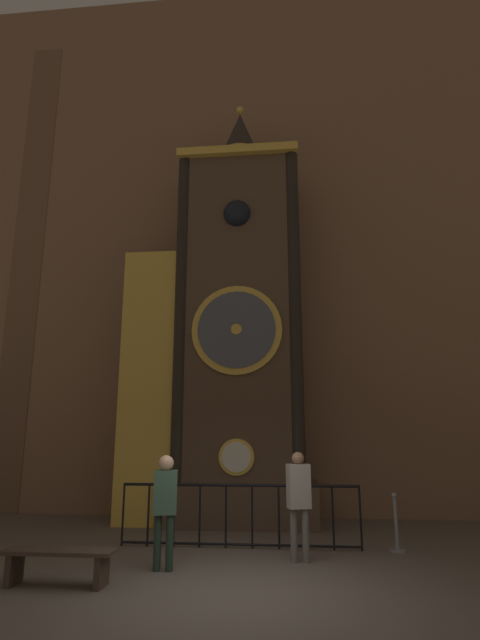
{
  "coord_description": "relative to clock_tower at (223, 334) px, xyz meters",
  "views": [
    {
      "loc": [
        0.75,
        -6.54,
        1.85
      ],
      "look_at": [
        -0.44,
        4.98,
        4.58
      ],
      "focal_mm": 28.0,
      "sensor_mm": 36.0,
      "label": 1
    }
  ],
  "objects": [
    {
      "name": "railing_fence",
      "position": [
        0.63,
        -2.32,
        -3.66
      ],
      "size": [
        4.19,
        0.05,
        1.06
      ],
      "color": "black",
      "rests_on": "ground_plane"
    },
    {
      "name": "clock_tower",
      "position": [
        0.0,
        0.0,
        0.0
      ],
      "size": [
        4.4,
        1.78,
        10.41
      ],
      "color": "brown",
      "rests_on": "ground_plane"
    },
    {
      "name": "visitor_bench",
      "position": [
        -1.46,
        -4.8,
        -3.92
      ],
      "size": [
        1.47,
        0.4,
        0.44
      ],
      "color": "#423328",
      "rests_on": "ground_plane"
    },
    {
      "name": "visitor_near",
      "position": [
        -0.29,
        -3.93,
        -3.27
      ],
      "size": [
        0.38,
        0.3,
        1.6
      ],
      "rotation": [
        0.0,
        0.0,
        0.24
      ],
      "color": "#213427",
      "rests_on": "ground_plane"
    },
    {
      "name": "visitor_far",
      "position": [
        1.67,
        -3.22,
        -3.26
      ],
      "size": [
        0.39,
        0.31,
        1.63
      ],
      "rotation": [
        0.0,
        0.0,
        0.31
      ],
      "color": "#58554F",
      "rests_on": "ground_plane"
    },
    {
      "name": "ground_plane",
      "position": [
        0.85,
        -4.95,
        -4.24
      ],
      "size": [
        28.0,
        28.0,
        0.0
      ],
      "primitive_type": "plane",
      "color": "brown"
    },
    {
      "name": "stanchion_post",
      "position": [
        3.29,
        -2.32,
        -3.94
      ],
      "size": [
        0.28,
        0.28,
        0.94
      ],
      "color": "gray",
      "rests_on": "ground_plane"
    },
    {
      "name": "cathedral_back_wall",
      "position": [
        0.76,
        1.27,
        3.38
      ],
      "size": [
        24.0,
        0.32,
        15.25
      ],
      "color": "#846047",
      "rests_on": "ground_plane"
    }
  ]
}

